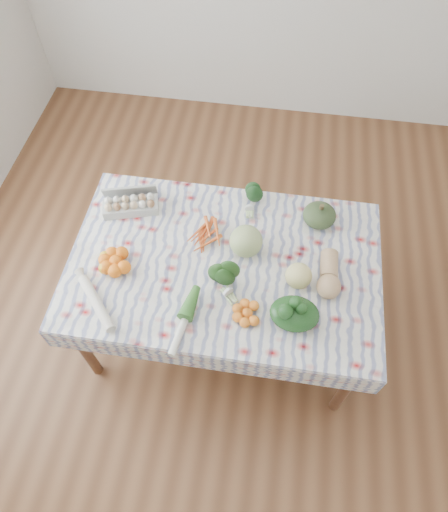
{
  "coord_description": "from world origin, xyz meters",
  "views": [
    {
      "loc": [
        0.2,
        -1.3,
        2.81
      ],
      "look_at": [
        0.0,
        0.0,
        0.82
      ],
      "focal_mm": 32.0,
      "sensor_mm": 36.0,
      "label": 1
    }
  ],
  "objects": [
    {
      "name": "leek",
      "position": [
        -0.14,
        -0.38,
        0.78
      ],
      "size": [
        0.09,
        0.36,
        0.04
      ],
      "primitive_type": "cylinder",
      "rotation": [
        1.57,
        0.0,
        -0.15
      ],
      "color": "silver",
      "rests_on": "tablecloth"
    },
    {
      "name": "dining_table",
      "position": [
        0.0,
        0.0,
        0.68
      ],
      "size": [
        1.6,
        1.0,
        0.75
      ],
      "color": "brown",
      "rests_on": "ground"
    },
    {
      "name": "broccoli",
      "position": [
        0.02,
        -0.16,
        0.82
      ],
      "size": [
        0.21,
        0.21,
        0.11
      ],
      "primitive_type": "ellipsoid",
      "rotation": [
        0.0,
        0.0,
        0.76
      ],
      "color": "#204818",
      "rests_on": "tablecloth"
    },
    {
      "name": "butternut_squash",
      "position": [
        0.55,
        -0.03,
        0.82
      ],
      "size": [
        0.12,
        0.27,
        0.12
      ],
      "primitive_type": "ellipsoid",
      "rotation": [
        0.0,
        0.0,
        -0.0
      ],
      "color": "tan",
      "rests_on": "tablecloth"
    },
    {
      "name": "ground",
      "position": [
        0.0,
        0.0,
        0.0
      ],
      "size": [
        4.5,
        4.5,
        0.0
      ],
      "primitive_type": "plane",
      "color": "brown",
      "rests_on": "ground"
    },
    {
      "name": "kale_bunch",
      "position": [
        0.08,
        0.4,
        0.82
      ],
      "size": [
        0.16,
        0.15,
        0.13
      ],
      "primitive_type": "ellipsoid",
      "rotation": [
        0.0,
        0.0,
        0.18
      ],
      "color": "#1A3E1A",
      "rests_on": "tablecloth"
    },
    {
      "name": "grapefruit",
      "position": [
        0.39,
        -0.07,
        0.83
      ],
      "size": [
        0.18,
        0.18,
        0.14
      ],
      "primitive_type": "sphere",
      "rotation": [
        0.0,
        0.0,
        0.43
      ],
      "color": "#E3D57E",
      "rests_on": "tablecloth"
    },
    {
      "name": "egg_carton",
      "position": [
        -0.58,
        0.27,
        0.8
      ],
      "size": [
        0.33,
        0.2,
        0.08
      ],
      "primitive_type": "cube",
      "rotation": [
        0.0,
        0.0,
        0.28
      ],
      "color": "#BABAB5",
      "rests_on": "tablecloth"
    },
    {
      "name": "spinach_bag",
      "position": [
        0.39,
        -0.28,
        0.82
      ],
      "size": [
        0.24,
        0.2,
        0.11
      ],
      "primitive_type": "ellipsoid",
      "rotation": [
        0.0,
        0.0,
        -0.01
      ],
      "color": "#153615",
      "rests_on": "tablecloth"
    },
    {
      "name": "mandarin_cluster",
      "position": [
        0.16,
        -0.29,
        0.79
      ],
      "size": [
        0.2,
        0.2,
        0.05
      ],
      "primitive_type": "cube",
      "rotation": [
        0.0,
        0.0,
        0.13
      ],
      "color": "orange",
      "rests_on": "tablecloth"
    },
    {
      "name": "daikon",
      "position": [
        -0.59,
        -0.35,
        0.79
      ],
      "size": [
        0.27,
        0.3,
        0.05
      ],
      "primitive_type": "cylinder",
      "rotation": [
        1.57,
        0.0,
        0.72
      ],
      "color": "white",
      "rests_on": "tablecloth"
    },
    {
      "name": "carrot_bunch",
      "position": [
        -0.11,
        0.13,
        0.78
      ],
      "size": [
        0.25,
        0.24,
        0.04
      ],
      "primitive_type": "cube",
      "rotation": [
        0.0,
        0.0,
        -0.32
      ],
      "color": "orange",
      "rests_on": "tablecloth"
    },
    {
      "name": "kabocha_squash",
      "position": [
        0.48,
        0.35,
        0.82
      ],
      "size": [
        0.2,
        0.2,
        0.12
      ],
      "primitive_type": "ellipsoid",
      "rotation": [
        0.0,
        0.0,
        0.11
      ],
      "color": "#374A27",
      "rests_on": "tablecloth"
    },
    {
      "name": "cabbage",
      "position": [
        0.1,
        0.09,
        0.85
      ],
      "size": [
        0.23,
        0.23,
        0.18
      ],
      "primitive_type": "sphere",
      "rotation": [
        0.0,
        0.0,
        -0.4
      ],
      "color": "#A4B771",
      "rests_on": "tablecloth"
    },
    {
      "name": "orange_cluster",
      "position": [
        -0.56,
        -0.11,
        0.8
      ],
      "size": [
        0.3,
        0.3,
        0.08
      ],
      "primitive_type": "cube",
      "rotation": [
        0.0,
        0.0,
        0.41
      ],
      "color": "orange",
      "rests_on": "tablecloth"
    },
    {
      "name": "tablecloth",
      "position": [
        0.0,
        0.0,
        0.76
      ],
      "size": [
        1.66,
        1.06,
        0.01
      ],
      "primitive_type": "cube",
      "color": "white",
      "rests_on": "dining_table"
    }
  ]
}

